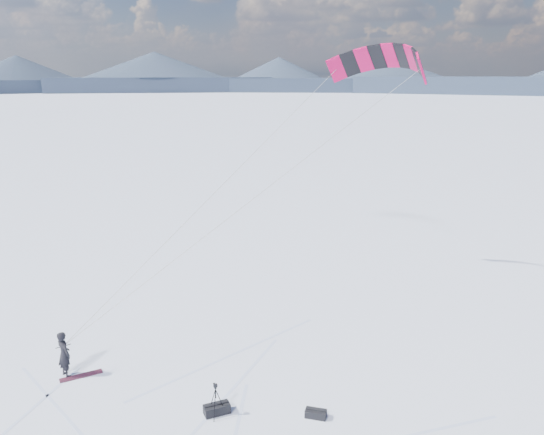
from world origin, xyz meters
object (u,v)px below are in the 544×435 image
snowboard (81,376)px  gear_bag_b (316,413)px  gear_bag_a (217,409)px  tripod (216,395)px  snowkiter (67,376)px

snowboard → gear_bag_b: bearing=-43.5°
gear_bag_a → tripod: bearing=-120.5°
tripod → gear_bag_a: 0.60m
snowkiter → gear_bag_a: (4.11, -4.80, 0.17)m
snowkiter → gear_bag_a: bearing=-158.5°
gear_bag_a → gear_bag_b: size_ratio=1.22×
tripod → gear_bag_a: size_ratio=1.32×
tripod → snowkiter: bearing=135.2°
snowboard → gear_bag_a: 5.77m
snowkiter → gear_bag_a: size_ratio=2.00×
gear_bag_a → gear_bag_b: 3.28m
tripod → snowboard: bearing=133.5°
gear_bag_b → snowboard: bearing=179.0°
gear_bag_b → snowkiter: bearing=179.6°
snowboard → snowkiter: bearing=147.1°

